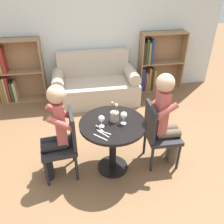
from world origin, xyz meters
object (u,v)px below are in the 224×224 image
(chair_right, at_px, (158,132))
(person_left, at_px, (55,131))
(couch, at_px, (95,85))
(wine_glass_left, at_px, (101,119))
(wine_glass_right, at_px, (124,115))
(bookshelf_left, at_px, (12,74))
(flower_vase, at_px, (114,115))
(bookshelf_right, at_px, (155,65))
(person_right, at_px, (166,118))
(chair_left, at_px, (64,142))

(chair_right, xyz_separation_m, person_left, (-1.28, 0.00, 0.18))
(couch, relative_size, wine_glass_left, 10.91)
(person_left, distance_m, wine_glass_right, 0.83)
(bookshelf_left, relative_size, wine_glass_left, 8.21)
(wine_glass_left, height_order, flower_vase, flower_vase)
(wine_glass_right, relative_size, flower_vase, 0.59)
(bookshelf_left, xyz_separation_m, chair_right, (2.14, -2.16, -0.06))
(couch, bearing_deg, wine_glass_right, -86.39)
(bookshelf_right, distance_m, wine_glass_right, 2.52)
(bookshelf_right, distance_m, wine_glass_left, 2.66)
(couch, distance_m, chair_right, 1.99)
(person_right, bearing_deg, flower_vase, 90.15)
(couch, bearing_deg, flower_vase, -89.15)
(person_left, xyz_separation_m, person_right, (1.36, -0.01, 0.03))
(person_left, bearing_deg, wine_glass_left, 76.66)
(person_left, xyz_separation_m, flower_vase, (0.71, 0.01, 0.13))
(chair_left, bearing_deg, person_right, 84.11)
(chair_right, bearing_deg, bookshelf_right, -15.92)
(person_right, height_order, flower_vase, person_right)
(wine_glass_left, bearing_deg, chair_left, 168.52)
(bookshelf_right, xyz_separation_m, flower_vase, (-1.25, -2.14, 0.26))
(couch, relative_size, wine_glass_right, 10.15)
(bookshelf_left, relative_size, chair_left, 1.35)
(couch, distance_m, wine_glass_right, 2.03)
(bookshelf_left, bearing_deg, person_left, -68.23)
(bookshelf_right, bearing_deg, chair_left, -131.25)
(flower_vase, bearing_deg, chair_left, 179.69)
(flower_vase, bearing_deg, wine_glass_right, -37.88)
(bookshelf_right, distance_m, person_right, 2.25)
(bookshelf_right, xyz_separation_m, wine_glass_left, (-1.42, -2.23, 0.28))
(bookshelf_left, xyz_separation_m, chair_left, (0.95, -2.14, -0.06))
(couch, bearing_deg, chair_right, -72.50)
(person_left, height_order, person_right, person_right)
(wine_glass_left, relative_size, wine_glass_right, 0.93)
(person_left, height_order, wine_glass_left, person_left)
(couch, relative_size, person_right, 1.24)
(couch, bearing_deg, bookshelf_left, 170.13)
(couch, xyz_separation_m, person_right, (0.68, -1.89, 0.40))
(person_right, xyz_separation_m, wine_glass_right, (-0.56, -0.06, 0.14))
(chair_right, relative_size, flower_vase, 3.37)
(couch, relative_size, person_left, 1.28)
(bookshelf_left, distance_m, person_right, 3.10)
(person_right, relative_size, flower_vase, 4.88)
(bookshelf_right, xyz_separation_m, chair_left, (-1.88, -2.14, -0.06))
(couch, distance_m, bookshelf_left, 1.58)
(person_right, bearing_deg, bookshelf_left, 47.49)
(chair_left, height_order, person_right, person_right)
(chair_left, distance_m, person_right, 1.29)
(couch, distance_m, flower_vase, 1.94)
(bookshelf_left, relative_size, chair_right, 1.35)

